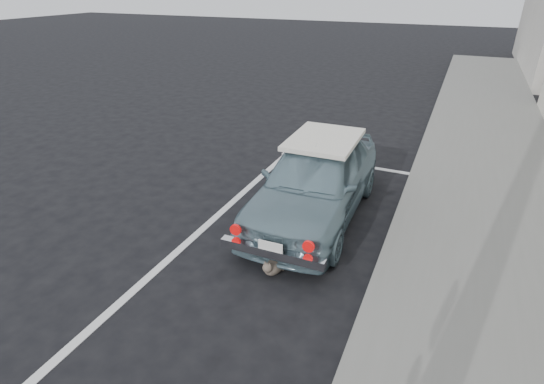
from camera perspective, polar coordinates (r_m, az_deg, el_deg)
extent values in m
cube|color=slate|center=(5.13, 27.70, -19.02)|extent=(2.80, 40.00, 0.15)
cube|color=silver|center=(9.14, 10.13, 3.76)|extent=(3.00, 0.12, 0.01)
cube|color=silver|center=(6.74, -9.36, -4.95)|extent=(0.12, 7.00, 0.01)
imported|color=gray|center=(6.82, 5.89, 1.65)|extent=(1.55, 3.73, 1.26)
cube|color=silver|center=(6.94, 7.04, 7.06)|extent=(1.07, 1.43, 0.07)
cube|color=silver|center=(5.46, -0.03, -8.14)|extent=(1.42, 0.14, 0.12)
cube|color=white|center=(5.37, -0.22, -7.52)|extent=(0.33, 0.03, 0.17)
cylinder|color=red|center=(5.48, -4.91, -5.08)|extent=(0.15, 0.04, 0.15)
cylinder|color=red|center=(5.16, 4.92, -7.31)|extent=(0.15, 0.04, 0.15)
cylinder|color=red|center=(5.58, -4.84, -6.65)|extent=(0.12, 0.04, 0.12)
cylinder|color=red|center=(5.26, 4.85, -8.94)|extent=(0.12, 0.04, 0.12)
ellipsoid|color=#62564B|center=(5.68, 0.25, -9.87)|extent=(0.27, 0.37, 0.21)
sphere|color=#62564B|center=(5.54, -0.60, -10.07)|extent=(0.13, 0.13, 0.13)
cone|color=#62564B|center=(5.51, -0.92, -9.40)|extent=(0.05, 0.05, 0.05)
cone|color=#62564B|center=(5.48, -0.28, -9.63)|extent=(0.05, 0.05, 0.05)
cylinder|color=#62564B|center=(5.83, 1.60, -9.73)|extent=(0.09, 0.23, 0.03)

